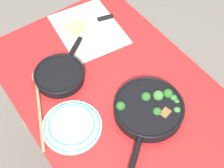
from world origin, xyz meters
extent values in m
plane|color=slate|center=(0.00, 0.00, 0.00)|extent=(14.00, 14.00, 0.00)
cube|color=red|center=(0.00, 0.00, 0.76)|extent=(1.18, 0.82, 0.03)
cylinder|color=#BCBCC1|center=(0.53, -0.35, 0.37)|extent=(0.05, 0.05, 0.74)
cylinder|color=#BCBCC1|center=(0.53, 0.35, 0.37)|extent=(0.05, 0.05, 0.74)
cylinder|color=black|center=(-0.20, -0.05, 0.79)|extent=(0.30, 0.30, 0.05)
torus|color=black|center=(-0.20, -0.05, 0.82)|extent=(0.30, 0.30, 0.01)
cylinder|color=black|center=(-0.33, 0.13, 0.81)|extent=(0.11, 0.13, 0.02)
cylinder|color=#2C6823|center=(-0.25, -0.16, 0.79)|extent=(0.01, 0.01, 0.02)
sphere|color=#387A33|center=(-0.25, -0.16, 0.81)|extent=(0.03, 0.03, 0.03)
cylinder|color=#245B1C|center=(-0.16, -0.07, 0.79)|extent=(0.01, 0.01, 0.02)
sphere|color=#2D6B28|center=(-0.16, -0.07, 0.82)|extent=(0.04, 0.04, 0.04)
cylinder|color=#245B1C|center=(-0.24, -0.06, 0.79)|extent=(0.01, 0.01, 0.02)
sphere|color=#2D6B28|center=(-0.24, -0.06, 0.82)|extent=(0.04, 0.04, 0.04)
cylinder|color=#245B1C|center=(-0.20, -0.16, 0.79)|extent=(0.01, 0.01, 0.02)
sphere|color=#2D6B28|center=(-0.20, -0.16, 0.82)|extent=(0.04, 0.04, 0.04)
cylinder|color=#357027|center=(-0.18, -0.11, 0.79)|extent=(0.02, 0.02, 0.03)
sphere|color=#428438|center=(-0.18, -0.11, 0.82)|extent=(0.05, 0.05, 0.05)
cylinder|color=#357027|center=(-0.28, -0.13, 0.79)|extent=(0.01, 0.01, 0.02)
sphere|color=#428438|center=(-0.28, -0.13, 0.81)|extent=(0.03, 0.03, 0.03)
cylinder|color=#245B1C|center=(-0.13, 0.05, 0.79)|extent=(0.01, 0.01, 0.02)
sphere|color=#2D6B28|center=(-0.13, 0.05, 0.82)|extent=(0.04, 0.04, 0.04)
cylinder|color=#2C6823|center=(-0.23, -0.16, 0.79)|extent=(0.01, 0.01, 0.02)
sphere|color=#387A33|center=(-0.23, -0.16, 0.81)|extent=(0.03, 0.03, 0.03)
cube|color=olive|center=(-0.12, 0.00, 0.80)|extent=(0.04, 0.05, 0.03)
cube|color=olive|center=(-0.21, -0.12, 0.80)|extent=(0.04, 0.03, 0.03)
cube|color=olive|center=(-0.26, -0.08, 0.80)|extent=(0.04, 0.05, 0.04)
cylinder|color=black|center=(0.18, 0.17, 0.79)|extent=(0.23, 0.23, 0.04)
torus|color=black|center=(0.18, 0.17, 0.81)|extent=(0.23, 0.23, 0.01)
cylinder|color=black|center=(0.28, 0.02, 0.80)|extent=(0.09, 0.12, 0.02)
cylinder|color=#DBC156|center=(0.18, 0.17, 0.79)|extent=(0.19, 0.19, 0.02)
cylinder|color=tan|center=(0.06, 0.34, 0.78)|extent=(0.33, 0.15, 0.02)
ellipsoid|color=tan|center=(0.25, 0.26, 0.78)|extent=(0.07, 0.06, 0.02)
cube|color=beige|center=(0.37, -0.11, 0.77)|extent=(0.42, 0.35, 0.00)
cube|color=silver|center=(0.42, -0.09, 0.77)|extent=(0.08, 0.21, 0.01)
cylinder|color=black|center=(0.38, -0.23, 0.78)|extent=(0.05, 0.09, 0.02)
cube|color=#EFD67A|center=(0.41, -0.06, 0.79)|extent=(0.09, 0.09, 0.04)
cylinder|color=white|center=(-0.07, 0.26, 0.78)|extent=(0.25, 0.25, 0.01)
torus|color=#4C9EB7|center=(-0.07, 0.26, 0.78)|extent=(0.24, 0.24, 0.01)
cylinder|color=white|center=(-0.07, 0.26, 0.79)|extent=(0.21, 0.21, 0.01)
torus|color=#4C9EB7|center=(-0.07, 0.26, 0.79)|extent=(0.20, 0.20, 0.01)
camera|label=1|loc=(-0.66, 0.47, 1.94)|focal=50.00mm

